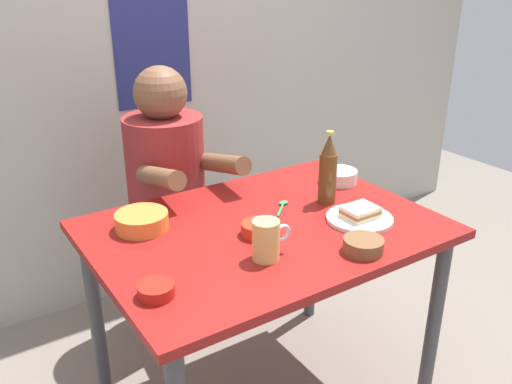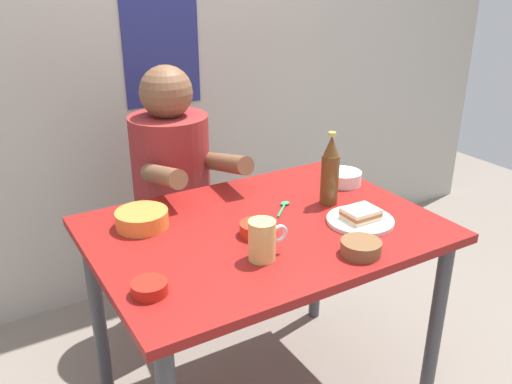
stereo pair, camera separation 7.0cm
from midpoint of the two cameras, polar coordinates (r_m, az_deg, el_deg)
wall_back at (r=2.54m, az=-11.38°, el=17.40°), size 4.40×0.09×2.60m
dining_table at (r=1.81m, az=1.93°, el=-6.19°), size 1.10×0.80×0.74m
stool at (r=2.42m, az=-7.54°, el=-6.42°), size 0.34×0.34×0.45m
person_seated at (r=2.24m, az=-7.97°, el=2.80°), size 0.33×0.56×0.72m
plate_orange at (r=1.82m, az=11.99°, el=-2.97°), size 0.22×0.22×0.01m
sandwich at (r=1.81m, az=12.05°, el=-2.26°), size 0.11×0.09×0.04m
beer_mug at (r=1.55m, az=2.02°, el=-5.07°), size 0.13×0.08×0.12m
beer_bottle at (r=1.90m, az=8.85°, el=2.09°), size 0.06×0.06×0.26m
soup_bowl_orange at (r=1.77m, az=-10.82°, el=-2.73°), size 0.17×0.17×0.05m
condiment_bowl_brown at (r=1.62m, az=12.21°, el=-5.68°), size 0.12×0.12×0.04m
sauce_bowl_chili at (r=1.70m, az=1.29°, el=-3.85°), size 0.11×0.11×0.04m
sambal_bowl_red at (r=1.43m, az=-9.76°, el=-9.87°), size 0.10×0.10×0.03m
rice_bowl_white at (r=2.12m, az=10.09°, el=1.55°), size 0.14×0.14×0.05m
spoon at (r=1.89m, az=3.98°, el=-1.49°), size 0.10×0.09×0.01m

